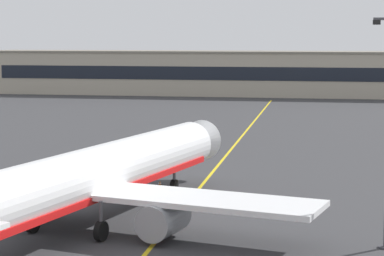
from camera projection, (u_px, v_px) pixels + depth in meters
name	position (u px, v px, depth m)	size (l,w,h in m)	color
taxiway_centreline	(199.00, 188.00, 65.15)	(0.30, 180.00, 0.01)	yellow
airliner_foreground	(81.00, 181.00, 50.79)	(32.24, 41.03, 11.65)	white
safety_cone_by_nose_gear	(160.00, 184.00, 65.72)	(0.44, 0.44, 0.55)	orange
terminal_building	(287.00, 74.00, 163.50)	(129.68, 12.40, 9.53)	#B2A893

